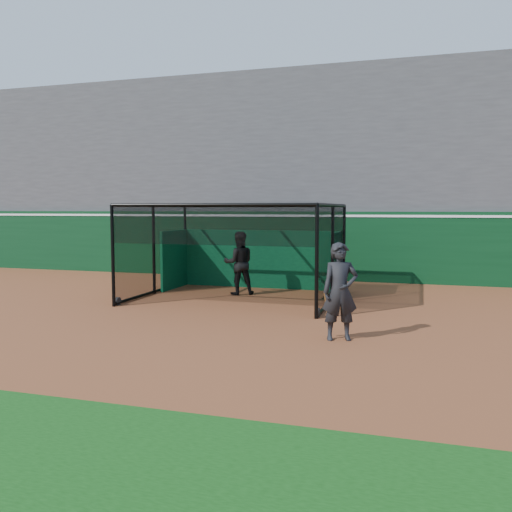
% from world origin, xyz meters
% --- Properties ---
extents(ground, '(120.00, 120.00, 0.00)m').
position_xyz_m(ground, '(0.00, 0.00, 0.00)').
color(ground, brown).
rests_on(ground, ground).
extents(outfield_wall, '(50.00, 0.50, 2.50)m').
position_xyz_m(outfield_wall, '(0.00, 8.50, 1.29)').
color(outfield_wall, '#093517').
rests_on(outfield_wall, ground).
extents(grandstand, '(50.00, 7.85, 8.95)m').
position_xyz_m(grandstand, '(0.00, 12.27, 4.48)').
color(grandstand, '#4C4C4F').
rests_on(grandstand, ground).
extents(batting_cage, '(5.57, 4.67, 2.70)m').
position_xyz_m(batting_cage, '(-0.39, 3.69, 1.35)').
color(batting_cage, black).
rests_on(batting_cage, ground).
extents(batter, '(1.15, 1.06, 1.91)m').
position_xyz_m(batter, '(-0.61, 4.33, 0.96)').
color(batter, black).
rests_on(batter, ground).
extents(on_deck_player, '(0.82, 0.68, 1.94)m').
position_xyz_m(on_deck_player, '(3.18, -0.53, 0.97)').
color(on_deck_player, black).
rests_on(on_deck_player, ground).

